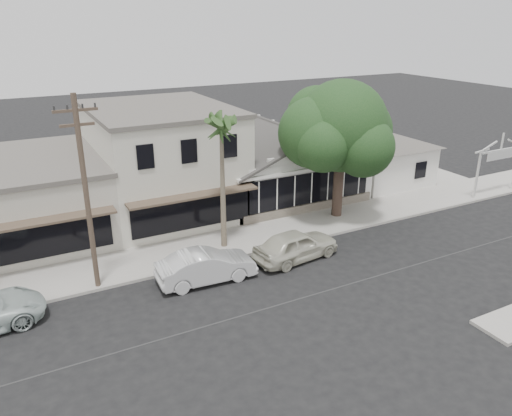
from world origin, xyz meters
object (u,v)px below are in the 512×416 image
arch_sign (501,152)px  utility_pole (86,192)px  car_1 (206,266)px  car_0 (296,245)px  shade_tree (338,128)px

arch_sign → utility_pole: (-27.40, -0.10, 1.63)m
arch_sign → car_1: size_ratio=0.87×
car_1 → car_0: bearing=-87.5°
shade_tree → utility_pole: bearing=-171.5°
shade_tree → car_0: bearing=-143.0°
arch_sign → shade_tree: bearing=170.1°
arch_sign → utility_pole: utility_pole is taller
arch_sign → shade_tree: size_ratio=0.48×
arch_sign → car_0: 17.90m
car_0 → shade_tree: bearing=-60.2°
car_0 → car_1: bearing=82.3°
arch_sign → shade_tree: (-12.32, 2.15, 2.46)m
utility_pole → car_0: 10.68m
arch_sign → car_0: bearing=-174.0°
utility_pole → car_1: size_ratio=1.91×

